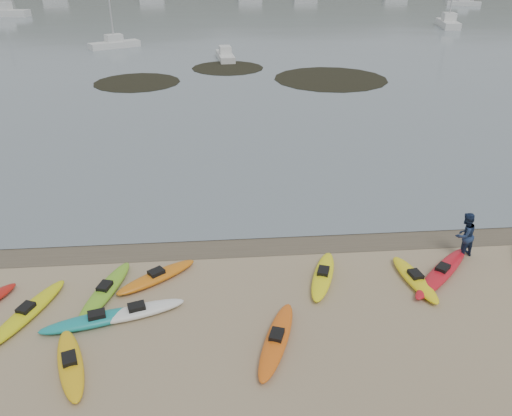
{
  "coord_description": "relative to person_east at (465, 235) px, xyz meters",
  "views": [
    {
      "loc": [
        -1.56,
        -18.33,
        10.91
      ],
      "look_at": [
        0.0,
        0.0,
        1.5
      ],
      "focal_mm": 35.0,
      "sensor_mm": 36.0,
      "label": 1
    }
  ],
  "objects": [
    {
      "name": "ground",
      "position": [
        -8.13,
        2.0,
        -0.96
      ],
      "size": [
        600.0,
        600.0,
        0.0
      ],
      "primitive_type": "plane",
      "color": "tan",
      "rests_on": "ground"
    },
    {
      "name": "wet_sand",
      "position": [
        -8.13,
        1.7,
        -0.96
      ],
      "size": [
        60.0,
        60.0,
        0.0
      ],
      "primitive_type": "plane",
      "color": "brown",
      "rests_on": "ground"
    },
    {
      "name": "kayaks",
      "position": [
        -9.68,
        -2.18,
        -0.79
      ],
      "size": [
        23.31,
        8.07,
        0.34
      ],
      "color": "teal",
      "rests_on": "ground"
    },
    {
      "name": "person_east",
      "position": [
        0.0,
        0.0,
        0.0
      ],
      "size": [
        1.14,
        1.03,
        1.92
      ],
      "primitive_type": "imported",
      "rotation": [
        0.0,
        0.0,
        3.54
      ],
      "color": "navy",
      "rests_on": "ground"
    },
    {
      "name": "kelp_mats",
      "position": [
        -5.63,
        33.18,
        -0.93
      ],
      "size": [
        28.09,
        15.24,
        0.04
      ],
      "color": "black",
      "rests_on": "water"
    },
    {
      "name": "moored_boats",
      "position": [
        -6.23,
        78.83,
        -0.37
      ],
      "size": [
        107.95,
        67.4,
        1.37
      ],
      "color": "silver",
      "rests_on": "ground"
    },
    {
      "name": "far_hills",
      "position": [
        31.24,
        195.97,
        -16.89
      ],
      "size": [
        550.0,
        135.0,
        80.0
      ],
      "color": "#384235",
      "rests_on": "ground"
    }
  ]
}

